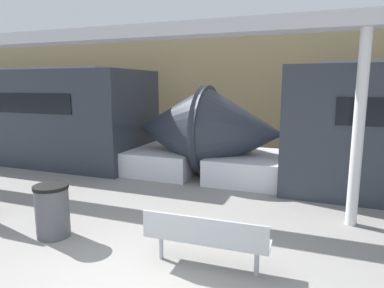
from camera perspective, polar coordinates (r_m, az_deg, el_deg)
name	(u,v)px	position (r m, az deg, el deg)	size (l,w,h in m)	color
station_wall	(262,88)	(13.31, 11.51, 9.06)	(56.00, 0.20, 5.00)	tan
bench_near	(205,236)	(5.08, 2.21, -15.10)	(1.85, 0.49, 0.84)	#ADB2B7
trash_bin	(52,211)	(6.59, -22.24, -10.27)	(0.60, 0.60, 0.94)	#4C4F54
support_column_near	(358,131)	(6.99, 25.98, 2.00)	(0.21, 0.21, 3.64)	silver
canopy_beam	(368,19)	(7.03, 27.25, 18.02)	(28.00, 0.60, 0.28)	#B7B7BC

